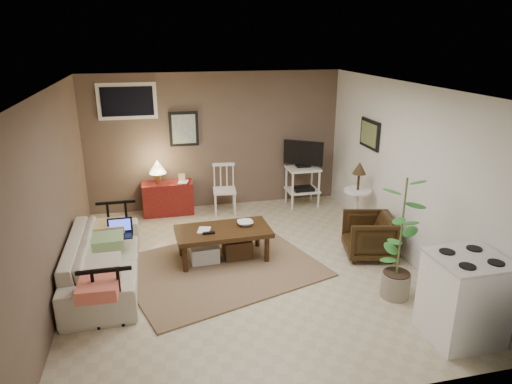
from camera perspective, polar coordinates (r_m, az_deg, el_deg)
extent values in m
plane|color=#C1B293|center=(6.25, -1.41, -9.45)|extent=(5.00, 5.00, 0.00)
cube|color=black|center=(8.03, -9.01, 7.80)|extent=(0.50, 0.03, 0.60)
cube|color=black|center=(7.39, 14.04, 7.05)|extent=(0.03, 0.60, 0.45)
cube|color=white|center=(7.94, -15.80, 10.86)|extent=(0.96, 0.03, 0.60)
cube|color=#7C5E48|center=(6.26, -4.43, -9.35)|extent=(2.94, 2.62, 0.02)
cube|color=#39200F|center=(6.30, -4.14, -4.92)|extent=(1.31, 0.71, 0.06)
cylinder|color=#39200F|center=(6.11, -8.84, -8.27)|extent=(0.07, 0.07, 0.41)
cylinder|color=#39200F|center=(6.30, 1.38, -7.15)|extent=(0.07, 0.07, 0.41)
cylinder|color=#39200F|center=(6.55, -9.35, -6.34)|extent=(0.07, 0.07, 0.41)
cylinder|color=#39200F|center=(6.73, 0.19, -5.36)|extent=(0.07, 0.07, 0.41)
cube|color=black|center=(6.15, -5.93, -5.10)|extent=(0.16, 0.06, 0.02)
cube|color=#442D18|center=(6.45, -2.39, -7.01)|extent=(0.39, 0.34, 0.28)
cube|color=silver|center=(6.39, -6.46, -7.62)|extent=(0.39, 0.34, 0.24)
imported|color=beige|center=(6.06, -18.60, -7.13)|extent=(0.62, 2.11, 0.82)
cube|color=black|center=(6.29, -16.60, -5.29)|extent=(0.32, 0.22, 0.02)
cube|color=black|center=(6.36, -16.64, -3.95)|extent=(0.32, 0.02, 0.20)
cube|color=#364DF3|center=(6.35, -16.65, -3.98)|extent=(0.27, 0.00, 0.16)
cube|color=maroon|center=(8.11, -10.94, -0.75)|extent=(0.86, 0.38, 0.57)
cylinder|color=#AC7942|center=(7.95, -12.12, 1.67)|extent=(0.10, 0.10, 0.19)
cone|color=#FFF2B7|center=(7.89, -12.23, 3.13)|extent=(0.29, 0.29, 0.23)
cube|color=tan|center=(8.02, -9.26, 1.80)|extent=(0.11, 0.02, 0.14)
cube|color=white|center=(7.99, -3.95, 0.18)|extent=(0.43, 0.43, 0.04)
cylinder|color=white|center=(7.90, -5.06, -1.72)|extent=(0.03, 0.03, 0.39)
cylinder|color=white|center=(7.91, -2.65, -1.62)|extent=(0.03, 0.03, 0.39)
cylinder|color=white|center=(8.21, -5.14, -0.90)|extent=(0.03, 0.03, 0.39)
cylinder|color=white|center=(8.22, -2.82, -0.81)|extent=(0.03, 0.03, 0.39)
cube|color=white|center=(8.03, -4.09, 3.46)|extent=(0.39, 0.08, 0.06)
cube|color=white|center=(8.28, 5.89, 2.95)|extent=(0.57, 0.47, 0.04)
cube|color=white|center=(8.41, 5.79, 0.24)|extent=(0.57, 0.47, 0.03)
cylinder|color=white|center=(8.13, 4.59, 0.17)|extent=(0.04, 0.04, 0.72)
cylinder|color=white|center=(8.29, 7.87, 0.42)|extent=(0.04, 0.04, 0.72)
cylinder|color=white|center=(8.49, 3.80, 1.00)|extent=(0.04, 0.04, 0.72)
cylinder|color=white|center=(8.64, 6.96, 1.23)|extent=(0.04, 0.04, 0.72)
cube|color=black|center=(8.27, 5.90, 3.30)|extent=(0.26, 0.14, 0.03)
cube|color=black|center=(8.21, 5.96, 4.89)|extent=(0.63, 0.44, 0.43)
cube|color=tan|center=(8.21, 5.96, 4.89)|extent=(0.52, 0.35, 0.35)
cube|color=black|center=(8.35, 5.91, 0.27)|extent=(0.36, 0.26, 0.10)
cylinder|color=white|center=(7.54, 12.24, -4.58)|extent=(0.30, 0.30, 0.03)
cylinder|color=white|center=(7.42, 12.42, -2.28)|extent=(0.06, 0.06, 0.64)
cylinder|color=white|center=(7.31, 12.60, 0.14)|extent=(0.43, 0.43, 0.03)
cylinder|color=black|center=(7.26, 12.69, 1.34)|extent=(0.04, 0.04, 0.28)
cone|color=#392917|center=(7.20, 12.81, 2.96)|extent=(0.21, 0.21, 0.19)
imported|color=black|center=(6.63, 13.93, -5.11)|extent=(0.74, 0.77, 0.67)
cylinder|color=gray|center=(5.81, 17.02, -11.04)|extent=(0.34, 0.34, 0.30)
cylinder|color=#4C602D|center=(5.49, 17.77, -4.22)|extent=(0.02, 0.02, 1.19)
cube|color=white|center=(5.21, 24.55, -12.08)|extent=(0.69, 0.64, 0.88)
cube|color=silver|center=(5.00, 25.26, -7.56)|extent=(0.71, 0.66, 0.03)
cylinder|color=black|center=(4.79, 24.93, -8.41)|extent=(0.16, 0.16, 0.01)
cylinder|color=black|center=(4.98, 27.82, -7.82)|extent=(0.16, 0.16, 0.01)
cylinder|color=black|center=(5.01, 22.78, -6.89)|extent=(0.16, 0.16, 0.01)
cylinder|color=black|center=(5.20, 25.63, -6.39)|extent=(0.16, 0.16, 0.01)
imported|color=#39200F|center=(6.37, -1.37, -3.21)|extent=(0.22, 0.06, 0.22)
imported|color=#39200F|center=(6.23, -7.29, -3.89)|extent=(0.16, 0.06, 0.22)
imported|color=#39200F|center=(7.94, -9.69, 1.91)|extent=(0.16, 0.06, 0.22)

